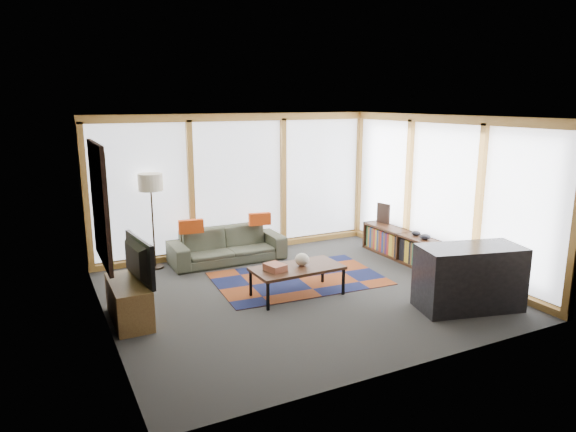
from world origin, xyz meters
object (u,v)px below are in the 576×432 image
bookshelf (404,247)px  bar_counter (469,278)px  floor_lamp (153,222)px  coffee_table (297,281)px  television (132,260)px  sofa (227,245)px  tv_console (129,301)px

bookshelf → bar_counter: bar_counter is taller
floor_lamp → coffee_table: size_ratio=1.24×
coffee_table → bookshelf: bookshelf is taller
floor_lamp → bookshelf: bearing=-21.2°
floor_lamp → television: bearing=-109.0°
sofa → television: size_ratio=2.03×
tv_console → bar_counter: bearing=-21.5°
bookshelf → tv_console: size_ratio=1.94×
coffee_table → television: bearing=175.4°
bookshelf → television: television is taller
sofa → bar_counter: bearing=-57.3°
sofa → bookshelf: sofa is taller
bookshelf → tv_console: tv_console is taller
coffee_table → television: television is taller
floor_lamp → tv_console: (-0.78, -2.05, -0.56)m
television → sofa: bearing=-53.3°
sofa → floor_lamp: 1.37m
bar_counter → television: bearing=172.7°
bookshelf → bar_counter: size_ratio=1.47×
sofa → coffee_table: sofa is taller
floor_lamp → coffee_table: (1.59, -2.25, -0.60)m
coffee_table → floor_lamp: bearing=125.3°
floor_lamp → sofa: bearing=-9.4°
television → coffee_table: bearing=-101.3°
bookshelf → floor_lamp: bearing=158.8°
bookshelf → television: bearing=-174.5°
sofa → coffee_table: size_ratio=1.53×
bookshelf → television: size_ratio=2.06×
sofa → tv_console: bearing=-137.6°
floor_lamp → bar_counter: 5.12m
sofa → coffee_table: bearing=-80.2°
bookshelf → tv_console: (-4.90, -0.45, 0.01)m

